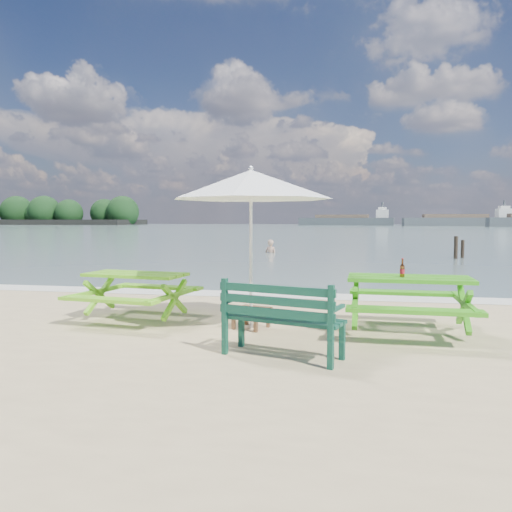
% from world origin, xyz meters
% --- Properties ---
extents(sea, '(300.00, 300.00, 0.00)m').
position_xyz_m(sea, '(0.00, 85.00, 0.00)').
color(sea, slate).
rests_on(sea, ground).
extents(foam_strip, '(22.00, 0.90, 0.01)m').
position_xyz_m(foam_strip, '(0.00, 4.60, 0.01)').
color(foam_strip, silver).
rests_on(foam_strip, ground).
extents(island_headland, '(90.00, 22.00, 7.60)m').
position_xyz_m(island_headland, '(-110.00, 140.00, 3.26)').
color(island_headland, black).
rests_on(island_headland, ground).
extents(picnic_table_left, '(1.91, 2.07, 0.80)m').
position_xyz_m(picnic_table_left, '(-1.81, 1.47, 0.38)').
color(picnic_table_left, '#65BB1C').
rests_on(picnic_table_left, ground).
extents(picnic_table_right, '(1.85, 2.04, 0.85)m').
position_xyz_m(picnic_table_right, '(2.63, 1.27, 0.41)').
color(picnic_table_right, '#359516').
rests_on(picnic_table_right, ground).
extents(park_bench, '(1.58, 0.91, 0.92)m').
position_xyz_m(park_bench, '(0.95, -0.36, 0.29)').
color(park_bench, '#0D3A2B').
rests_on(park_bench, ground).
extents(side_table, '(0.63, 0.63, 0.32)m').
position_xyz_m(side_table, '(0.24, 1.16, 0.17)').
color(side_table, brown).
rests_on(side_table, ground).
extents(patio_umbrella, '(3.16, 3.16, 2.46)m').
position_xyz_m(patio_umbrella, '(0.24, 1.16, 2.24)').
color(patio_umbrella, silver).
rests_on(patio_umbrella, ground).
extents(beer_bottle, '(0.07, 0.07, 0.27)m').
position_xyz_m(beer_bottle, '(2.52, 1.22, 0.94)').
color(beer_bottle, '#954715').
rests_on(beer_bottle, picnic_table_right).
extents(swimmer, '(0.78, 0.66, 1.82)m').
position_xyz_m(swimmer, '(-2.24, 18.83, -0.24)').
color(swimmer, tan).
rests_on(swimmer, ground).
extents(mooring_pilings, '(0.55, 0.75, 1.18)m').
position_xyz_m(mooring_pilings, '(6.38, 16.40, 0.36)').
color(mooring_pilings, black).
rests_on(mooring_pilings, ground).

